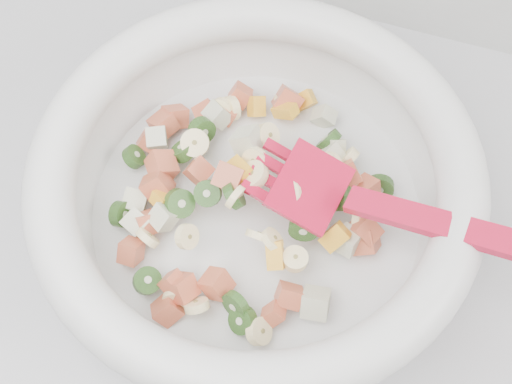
% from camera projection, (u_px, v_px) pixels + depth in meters
% --- Properties ---
extents(counter, '(2.00, 0.60, 0.90)m').
position_uv_depth(counter, '(361.00, 371.00, 1.00)').
color(counter, '#A5A3A9').
rests_on(counter, ground).
extents(mixing_bowl, '(0.50, 0.40, 0.14)m').
position_uv_depth(mixing_bowl, '(256.00, 186.00, 0.57)').
color(mixing_bowl, silver).
rests_on(mixing_bowl, counter).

